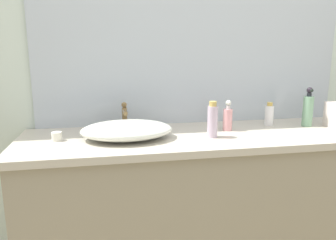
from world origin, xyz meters
TOP-DOWN VIEW (x-y plane):
  - bathroom_wall_rear at (0.00, 0.73)m, footprint 6.00×0.06m
  - vanity_counter at (-0.08, 0.43)m, footprint 1.76×0.52m
  - wall_mirror_panel at (-0.08, 0.69)m, footprint 1.66×0.01m
  - sink_basin at (-0.46, 0.41)m, footprint 0.42×0.28m
  - faucet at (-0.46, 0.57)m, footprint 0.03×0.13m
  - soap_dispenser at (0.49, 0.49)m, footprint 0.05×0.05m
  - lotion_bottle at (0.31, 0.54)m, footprint 0.05×0.05m
  - perfume_bottle at (0.05, 0.48)m, footprint 0.05×0.05m
  - spray_can at (-0.07, 0.37)m, footprint 0.05×0.05m
  - candle_jar at (-0.77, 0.44)m, footprint 0.05×0.05m

SIDE VIEW (x-z plane):
  - vanity_counter at x=-0.08m, z-range 0.00..0.86m
  - candle_jar at x=-0.77m, z-range 0.86..0.90m
  - sink_basin at x=-0.46m, z-range 0.86..0.94m
  - lotion_bottle at x=0.31m, z-range 0.86..0.98m
  - perfume_bottle at x=0.05m, z-range 0.85..1.00m
  - spray_can at x=-0.07m, z-range 0.86..1.03m
  - faucet at x=-0.46m, z-range 0.87..1.01m
  - soap_dispenser at x=0.49m, z-range 0.85..1.05m
  - bathroom_wall_rear at x=0.00m, z-range 0.00..2.60m
  - wall_mirror_panel at x=-0.08m, z-range 0.86..1.82m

